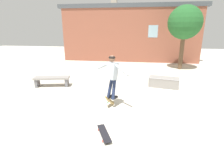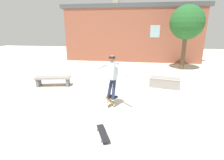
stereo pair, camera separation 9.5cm
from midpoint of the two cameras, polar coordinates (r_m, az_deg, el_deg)
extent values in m
plane|color=beige|center=(5.45, 0.30, -12.30)|extent=(40.00, 40.00, 0.00)
cube|color=#93513D|center=(14.18, 6.50, 14.17)|extent=(10.77, 0.40, 4.10)
cube|color=#474C51|center=(14.26, 6.81, 23.05)|extent=(11.31, 0.52, 0.31)
cube|color=#99B7C6|center=(13.98, 14.06, 15.15)|extent=(0.70, 0.02, 0.90)
cylinder|color=brown|center=(12.37, 22.48, 8.23)|extent=(0.27, 0.27, 2.19)
sphere|color=#235B28|center=(12.28, 23.49, 16.90)|extent=(2.09, 2.09, 2.09)
cube|color=gray|center=(8.60, -18.46, 0.78)|extent=(1.67, 0.80, 0.08)
cube|color=slate|center=(8.87, -22.56, -0.70)|extent=(0.20, 0.42, 0.37)
cube|color=slate|center=(8.50, -13.91, -0.61)|extent=(0.20, 0.42, 0.37)
cube|color=gray|center=(8.38, 17.12, -0.79)|extent=(1.40, 0.77, 0.46)
cube|color=#B7B7BC|center=(8.07, 17.12, 0.17)|extent=(1.30, 0.29, 0.02)
cube|color=#9EA8B2|center=(5.76, 0.47, 3.02)|extent=(0.45, 0.43, 0.59)
sphere|color=brown|center=(5.68, 0.48, 6.99)|extent=(0.29, 0.29, 0.21)
ellipsoid|color=black|center=(5.67, 0.48, 7.35)|extent=(0.31, 0.31, 0.12)
cylinder|color=#1E2847|center=(5.98, -0.14, -2.40)|extent=(0.27, 0.25, 0.75)
cube|color=black|center=(6.12, 0.05, -5.35)|extent=(0.23, 0.27, 0.07)
cylinder|color=#1E2847|center=(5.87, 1.07, -2.77)|extent=(0.20, 0.30, 0.75)
cube|color=black|center=(6.02, 1.25, -5.77)|extent=(0.23, 0.27, 0.07)
cylinder|color=#9EA8B2|center=(6.01, -2.35, 4.58)|extent=(0.53, 0.39, 0.33)
cylinder|color=#9EA8B2|center=(5.48, 3.57, 3.39)|extent=(0.53, 0.39, 0.33)
cube|color=#AD894C|center=(6.20, 0.10, -7.02)|extent=(0.36, 0.73, 0.62)
cylinder|color=green|center=(6.47, 0.39, -7.14)|extent=(0.07, 0.06, 0.07)
cylinder|color=green|center=(6.39, 1.06, -8.62)|extent=(0.07, 0.06, 0.07)
cylinder|color=green|center=(6.03, -1.64, -5.74)|extent=(0.07, 0.06, 0.07)
cylinder|color=green|center=(5.94, -0.95, -7.32)|extent=(0.07, 0.06, 0.07)
cube|color=black|center=(4.64, -2.34, -16.88)|extent=(0.52, 0.83, 0.02)
cylinder|color=#DB3D33|center=(4.86, -4.27, -15.87)|extent=(0.04, 0.06, 0.05)
cylinder|color=#DB3D33|center=(4.90, -1.84, -15.56)|extent=(0.04, 0.06, 0.05)
cylinder|color=#DB3D33|center=(4.45, -2.90, -19.31)|extent=(0.04, 0.06, 0.05)
cylinder|color=#DB3D33|center=(4.49, -0.20, -18.92)|extent=(0.04, 0.06, 0.05)
camera|label=1|loc=(0.05, -89.53, 0.14)|focal=28.00mm
camera|label=2|loc=(0.05, 90.47, -0.14)|focal=28.00mm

